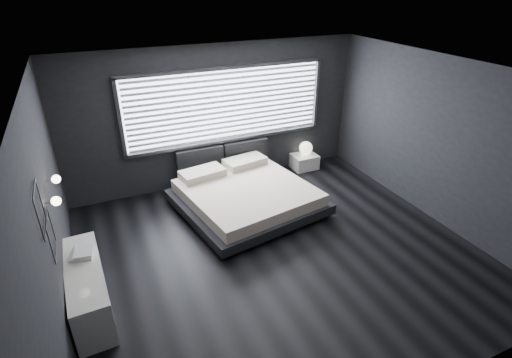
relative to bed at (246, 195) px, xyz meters
name	(u,v)px	position (x,y,z in m)	size (l,w,h in m)	color
room	(280,173)	(-0.05, -1.42, 1.12)	(6.04, 6.00, 2.80)	black
window	(227,106)	(0.15, 1.27, 1.33)	(4.14, 0.09, 1.52)	white
headboard	(223,156)	(0.01, 1.22, 0.29)	(1.96, 0.16, 0.52)	black
sconce_near	(56,201)	(-2.94, -1.37, 1.32)	(0.18, 0.11, 0.11)	silver
sconce_far	(56,179)	(-2.94, -0.77, 1.32)	(0.18, 0.11, 0.11)	silver
wall_art_upper	(40,209)	(-3.03, -1.97, 1.57)	(0.01, 0.48, 0.48)	#47474C
wall_art_lower	(51,235)	(-3.03, -1.72, 1.10)	(0.01, 0.48, 0.48)	#47474C
bed	(246,195)	(0.00, 0.00, 0.00)	(2.69, 2.61, 0.61)	black
nightstand	(304,161)	(1.87, 1.08, -0.12)	(0.54, 0.45, 0.32)	white
orb_lamp	(306,148)	(1.92, 1.12, 0.18)	(0.29, 0.29, 0.29)	white
dresser	(88,288)	(-2.83, -1.47, 0.04)	(0.52, 1.62, 0.64)	white
book_stack	(83,252)	(-2.80, -1.15, 0.39)	(0.35, 0.41, 0.07)	silver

